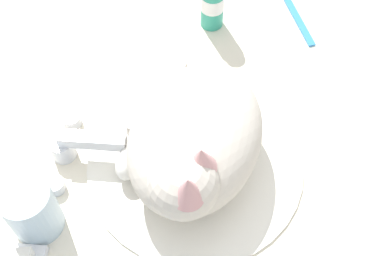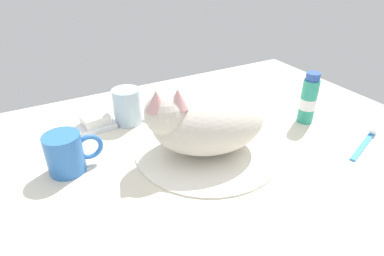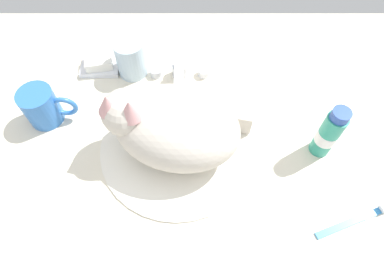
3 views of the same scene
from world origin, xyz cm
name	(u,v)px [view 1 (image 1 of 3)]	position (x,y,z in cm)	size (l,w,h in cm)	color
ground_plane	(195,169)	(0.00, 0.00, -1.50)	(110.00, 82.50, 3.00)	silver
sink_basin	(195,162)	(0.00, 0.00, 0.43)	(31.40, 31.40, 0.86)	white
faucet	(73,146)	(0.00, 17.67, 2.52)	(14.00, 11.37, 5.60)	silver
cat	(191,141)	(-0.87, 0.48, 7.57)	(29.84, 22.73, 15.69)	beige
rinse_cup	(32,210)	(-11.00, 20.28, 4.46)	(6.71, 6.71, 8.93)	silver
toothbrush	(294,10)	(32.48, -15.05, 0.52)	(14.73, 6.55, 1.60)	#388CD8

